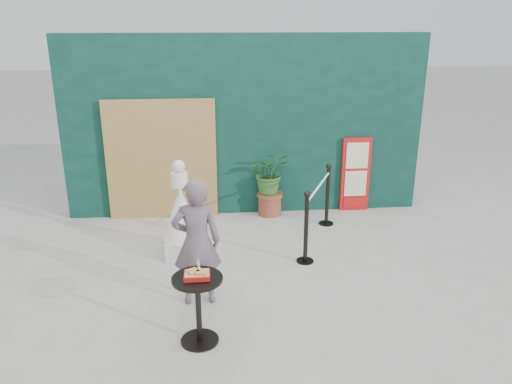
{
  "coord_description": "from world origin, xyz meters",
  "views": [
    {
      "loc": [
        -0.6,
        -5.1,
        3.2
      ],
      "look_at": [
        0.0,
        1.2,
        1.0
      ],
      "focal_mm": 35.0,
      "sensor_mm": 36.0,
      "label": 1
    }
  ],
  "objects": [
    {
      "name": "ground",
      "position": [
        0.0,
        0.0,
        0.0
      ],
      "size": [
        60.0,
        60.0,
        0.0
      ],
      "primitive_type": "plane",
      "color": "#ADAAA5",
      "rests_on": "ground"
    },
    {
      "name": "back_wall",
      "position": [
        0.0,
        3.15,
        1.5
      ],
      "size": [
        6.0,
        0.3,
        3.0
      ],
      "primitive_type": "cube",
      "color": "#0A2D27",
      "rests_on": "ground"
    },
    {
      "name": "bamboo_fence",
      "position": [
        -1.4,
        2.94,
        1.0
      ],
      "size": [
        1.8,
        0.08,
        2.0
      ],
      "primitive_type": "cube",
      "color": "tan",
      "rests_on": "ground"
    },
    {
      "name": "woman",
      "position": [
        -0.78,
        0.16,
        0.77
      ],
      "size": [
        0.58,
        0.4,
        1.54
      ],
      "primitive_type": "imported",
      "rotation": [
        0.0,
        0.0,
        3.2
      ],
      "color": "#665862",
      "rests_on": "ground"
    },
    {
      "name": "menu_board",
      "position": [
        1.9,
        2.95,
        0.65
      ],
      "size": [
        0.5,
        0.07,
        1.3
      ],
      "color": "red",
      "rests_on": "ground"
    },
    {
      "name": "statue",
      "position": [
        -1.03,
        1.44,
        0.57
      ],
      "size": [
        0.55,
        0.55,
        1.41
      ],
      "color": "beige",
      "rests_on": "ground"
    },
    {
      "name": "cafe_table",
      "position": [
        -0.77,
        -0.63,
        0.5
      ],
      "size": [
        0.52,
        0.52,
        0.75
      ],
      "color": "black",
      "rests_on": "ground"
    },
    {
      "name": "food_basket",
      "position": [
        -0.76,
        -0.63,
        0.79
      ],
      "size": [
        0.26,
        0.19,
        0.11
      ],
      "color": "#AD1B12",
      "rests_on": "cafe_table"
    },
    {
      "name": "planter",
      "position": [
        0.4,
        2.88,
        0.65
      ],
      "size": [
        0.66,
        0.57,
        1.12
      ],
      "color": "brown",
      "rests_on": "ground"
    },
    {
      "name": "stanchion_barrier",
      "position": [
        0.97,
        1.71,
        0.49
      ],
      "size": [
        0.84,
        1.54,
        1.03
      ],
      "color": "black",
      "rests_on": "ground"
    }
  ]
}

